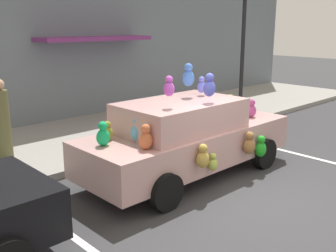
# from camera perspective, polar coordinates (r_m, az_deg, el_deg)

# --- Properties ---
(ground_plane) EXTENTS (60.00, 60.00, 0.00)m
(ground_plane) POSITION_cam_1_polar(r_m,az_deg,el_deg) (7.15, 11.10, -10.16)
(ground_plane) COLOR #38383A
(sidewalk) EXTENTS (24.00, 4.00, 0.15)m
(sidewalk) POSITION_cam_1_polar(r_m,az_deg,el_deg) (10.61, -11.39, -1.54)
(sidewalk) COLOR gray
(sidewalk) RESTS_ON ground
(storefront_building) EXTENTS (24.00, 1.25, 6.40)m
(storefront_building) POSITION_cam_1_polar(r_m,az_deg,el_deg) (12.09, -17.76, 14.97)
(storefront_building) COLOR slate
(storefront_building) RESTS_ON ground
(parking_stripe_front) EXTENTS (0.12, 3.60, 0.01)m
(parking_stripe_front) POSITION_cam_1_polar(r_m,az_deg,el_deg) (9.94, 16.12, -3.34)
(parking_stripe_front) COLOR silver
(parking_stripe_front) RESTS_ON ground
(parking_stripe_rear) EXTENTS (0.12, 3.60, 0.01)m
(parking_stripe_rear) POSITION_cam_1_polar(r_m,az_deg,el_deg) (6.07, -14.02, -15.03)
(parking_stripe_rear) COLOR silver
(parking_stripe_rear) RESTS_ON ground
(plush_covered_car) EXTENTS (4.61, 2.00, 2.22)m
(plush_covered_car) POSITION_cam_1_polar(r_m,az_deg,el_deg) (7.77, 2.82, -1.55)
(plush_covered_car) COLOR #C79995
(plush_covered_car) RESTS_ON ground
(teddy_bear_on_sidewalk) EXTENTS (0.43, 0.35, 0.81)m
(teddy_bear_on_sidewalk) POSITION_cam_1_polar(r_m,az_deg,el_deg) (11.28, 3.27, 2.05)
(teddy_bear_on_sidewalk) COLOR brown
(teddy_bear_on_sidewalk) RESTS_ON sidewalk
(street_lamp_post) EXTENTS (0.28, 0.28, 4.20)m
(street_lamp_post) POSITION_cam_1_polar(r_m,az_deg,el_deg) (12.28, 10.89, 13.04)
(street_lamp_post) COLOR black
(street_lamp_post) RESTS_ON sidewalk
(pedestrian_walking_past) EXTENTS (0.33, 0.33, 1.71)m
(pedestrian_walking_past) POSITION_cam_1_polar(r_m,az_deg,el_deg) (9.10, -22.94, 0.67)
(pedestrian_walking_past) COLOR brown
(pedestrian_walking_past) RESTS_ON sidewalk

